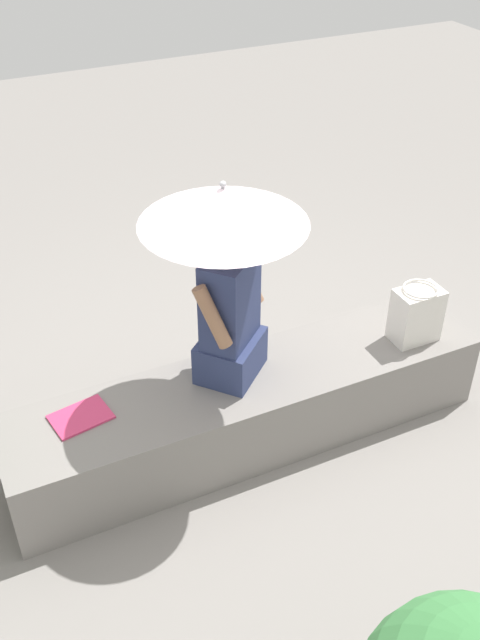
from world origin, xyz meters
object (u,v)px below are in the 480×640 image
Objects in this scene: handbag_black at (416,314)px; magazine at (81,417)px; parasol at (223,206)px; person_seated at (230,311)px.

handbag_black is 1.86m from magazine.
parasol reaches higher than handbag_black.
person_seated is 3.21× the size of magazine.
handbag_black is (1.11, -0.09, -0.85)m from parasol.
handbag_black reaches higher than magazine.
person_seated is at bearing -9.31° from magazine.
person_seated is at bearing 170.97° from handbag_black.
person_seated is 0.89m from magazine.
magazine is at bearing 174.43° from parasol.
magazine is (-1.85, 0.16, -0.16)m from handbag_black.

